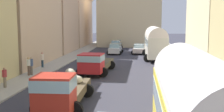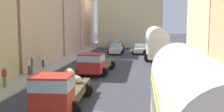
% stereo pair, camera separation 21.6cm
% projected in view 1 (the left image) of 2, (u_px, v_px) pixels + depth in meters
% --- Properties ---
extents(ground_plane, '(154.00, 154.00, 0.00)m').
position_uv_depth(ground_plane, '(117.00, 67.00, 31.22)').
color(ground_plane, '#35343F').
extents(sidewalk_left, '(2.50, 70.00, 0.14)m').
position_uv_depth(sidewalk_left, '(54.00, 65.00, 32.02)').
color(sidewalk_left, '#A8A499').
rests_on(sidewalk_left, ground).
extents(sidewalk_right, '(2.50, 70.00, 0.14)m').
position_uv_depth(sidewalk_right, '(184.00, 68.00, 30.39)').
color(sidewalk_right, gray).
rests_on(sidewalk_right, ground).
extents(building_left_2, '(5.97, 13.28, 11.59)m').
position_uv_depth(building_left_2, '(20.00, 15.00, 32.78)').
color(building_left_2, tan).
rests_on(building_left_2, ground).
extents(building_left_3, '(6.25, 9.39, 11.93)m').
position_uv_depth(building_left_3, '(54.00, 15.00, 44.66)').
color(building_left_3, tan).
rests_on(building_left_3, ground).
extents(building_left_4, '(5.59, 12.50, 9.86)m').
position_uv_depth(building_left_4, '(74.00, 21.00, 56.18)').
color(building_left_4, beige).
rests_on(building_left_4, ground).
extents(building_right_2, '(5.72, 13.60, 14.22)m').
position_uv_depth(building_right_2, '(220.00, 2.00, 30.59)').
color(building_right_2, beige).
rests_on(building_right_2, ground).
extents(distant_church, '(12.07, 6.88, 20.99)m').
position_uv_depth(distant_church, '(129.00, 9.00, 54.57)').
color(distant_church, beige).
rests_on(distant_church, ground).
extents(parked_bus_0, '(3.34, 8.35, 4.21)m').
position_uv_depth(parked_bus_0, '(197.00, 112.00, 8.87)').
color(parked_bus_0, gold).
rests_on(parked_bus_0, ground).
extents(parked_bus_1, '(3.54, 9.15, 4.29)m').
position_uv_depth(parked_bus_1, '(155.00, 41.00, 37.30)').
color(parked_bus_1, beige).
rests_on(parked_bus_1, ground).
extents(cargo_truck_0, '(3.05, 6.97, 2.38)m').
position_uv_depth(cargo_truck_0, '(62.00, 90.00, 16.27)').
color(cargo_truck_0, '#B12C1E').
rests_on(cargo_truck_0, ground).
extents(cargo_truck_1, '(3.23, 7.12, 2.17)m').
position_uv_depth(cargo_truck_1, '(95.00, 62.00, 27.10)').
color(cargo_truck_1, red).
rests_on(cargo_truck_1, ground).
extents(car_0, '(2.31, 4.17, 1.60)m').
position_uv_depth(car_0, '(115.00, 49.00, 43.17)').
color(car_0, silver).
rests_on(car_0, ground).
extents(car_1, '(2.21, 4.02, 1.58)m').
position_uv_depth(car_1, '(116.00, 45.00, 49.65)').
color(car_1, gray).
rests_on(car_1, ground).
extents(car_3, '(2.38, 4.36, 1.46)m').
position_uv_depth(car_3, '(139.00, 49.00, 43.61)').
color(car_3, beige).
rests_on(car_3, ground).
extents(pedestrian_1, '(0.37, 0.37, 1.86)m').
position_uv_depth(pedestrian_1, '(29.00, 65.00, 25.75)').
color(pedestrian_1, brown).
rests_on(pedestrian_1, ground).
extents(pedestrian_2, '(0.45, 0.45, 1.80)m').
position_uv_depth(pedestrian_2, '(42.00, 59.00, 30.17)').
color(pedestrian_2, '#1E3445').
rests_on(pedestrian_2, ground).
extents(pedestrian_3, '(0.40, 0.40, 1.84)m').
position_uv_depth(pedestrian_3, '(31.00, 65.00, 26.05)').
color(pedestrian_3, '#6C5E55').
rests_on(pedestrian_3, ground).
extents(pedestrian_4, '(0.37, 0.37, 1.69)m').
position_uv_depth(pedestrian_4, '(5.00, 77.00, 21.21)').
color(pedestrian_4, '#716451').
rests_on(pedestrian_4, ground).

